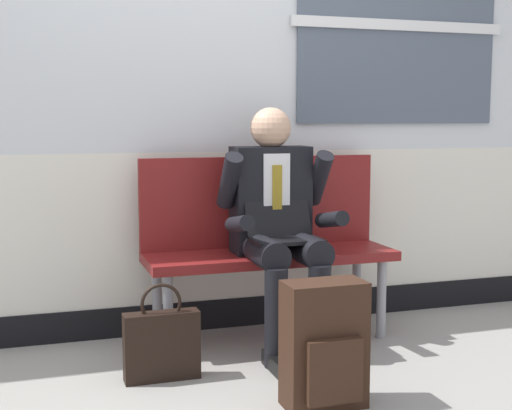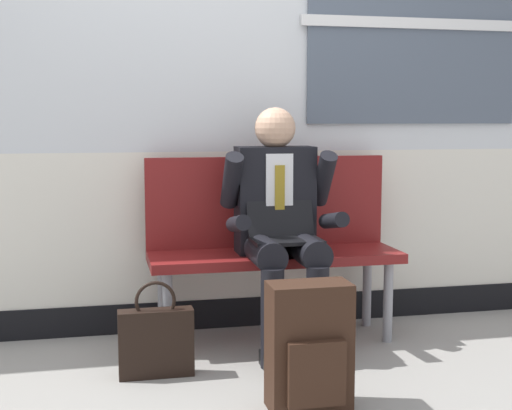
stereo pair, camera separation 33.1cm
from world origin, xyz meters
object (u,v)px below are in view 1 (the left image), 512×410
object	(u,v)px
person_seated	(279,222)
handbag	(162,344)
backpack	(325,346)
bench_with_person	(265,235)

from	to	relation	value
person_seated	handbag	bearing A→B (deg)	-157.38
person_seated	backpack	distance (m)	0.87
bench_with_person	backpack	bearing A→B (deg)	-94.63
handbag	bench_with_person	bearing A→B (deg)	36.19
person_seated	bench_with_person	bearing A→B (deg)	90.00
bench_with_person	person_seated	bearing A→B (deg)	-90.00
bench_with_person	handbag	world-z (taller)	bench_with_person
backpack	handbag	xyz separation A→B (m)	(-0.57, 0.50, -0.09)
bench_with_person	backpack	distance (m)	1.03
person_seated	handbag	size ratio (longest dim) A/B	2.77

